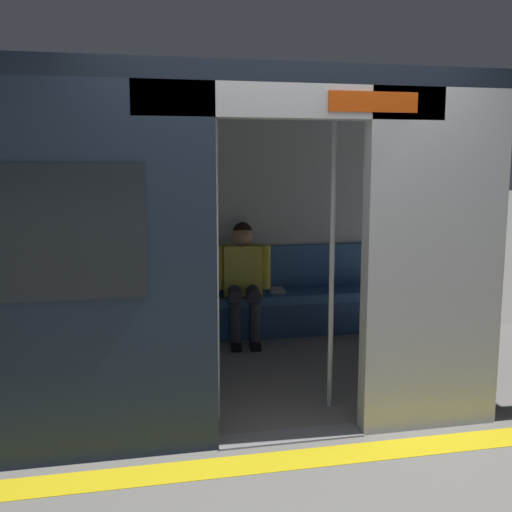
# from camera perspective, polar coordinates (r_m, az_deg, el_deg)

# --- Properties ---
(ground_plane) EXTENTS (60.00, 60.00, 0.00)m
(ground_plane) POSITION_cam_1_polar(r_m,az_deg,el_deg) (4.12, 3.15, -16.44)
(ground_plane) COLOR gray
(platform_edge_strip) EXTENTS (8.00, 0.24, 0.01)m
(platform_edge_strip) POSITION_cam_1_polar(r_m,az_deg,el_deg) (3.86, 4.40, -18.23)
(platform_edge_strip) COLOR yellow
(platform_edge_strip) RESTS_ON ground_plane
(train_car) EXTENTS (6.40, 2.83, 2.32)m
(train_car) POSITION_cam_1_polar(r_m,az_deg,el_deg) (4.93, -1.23, 6.27)
(train_car) COLOR #ADAFB5
(train_car) RESTS_ON ground_plane
(bench_seat) EXTENTS (3.30, 0.44, 0.43)m
(bench_seat) POSITION_cam_1_polar(r_m,az_deg,el_deg) (6.16, -2.57, -4.60)
(bench_seat) COLOR #38609E
(bench_seat) RESTS_ON ground_plane
(person_seated) EXTENTS (0.55, 0.71, 1.16)m
(person_seated) POSITION_cam_1_polar(r_m,az_deg,el_deg) (6.07, -1.19, -1.67)
(person_seated) COLOR #D8CC4C
(person_seated) RESTS_ON ground_plane
(handbag) EXTENTS (0.26, 0.15, 0.17)m
(handbag) POSITION_cam_1_polar(r_m,az_deg,el_deg) (6.10, -5.52, -2.98)
(handbag) COLOR maroon
(handbag) RESTS_ON bench_seat
(book) EXTENTS (0.17, 0.23, 0.03)m
(book) POSITION_cam_1_polar(r_m,az_deg,el_deg) (6.32, 1.94, -3.19)
(book) COLOR silver
(book) RESTS_ON bench_seat
(grab_pole_door) EXTENTS (0.04, 0.04, 2.18)m
(grab_pole_door) POSITION_cam_1_polar(r_m,az_deg,el_deg) (4.06, -3.74, -0.65)
(grab_pole_door) COLOR silver
(grab_pole_door) RESTS_ON ground_plane
(grab_pole_far) EXTENTS (0.04, 0.04, 2.18)m
(grab_pole_far) POSITION_cam_1_polar(r_m,az_deg,el_deg) (4.31, 7.07, -0.13)
(grab_pole_far) COLOR silver
(grab_pole_far) RESTS_ON ground_plane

